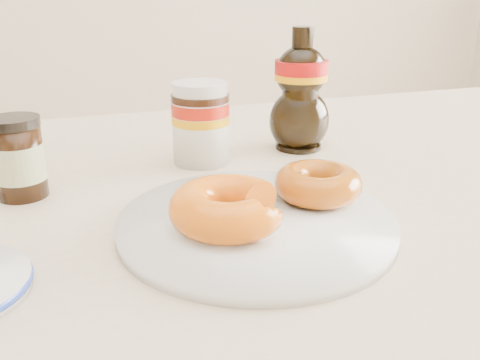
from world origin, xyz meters
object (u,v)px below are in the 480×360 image
object	(u,v)px
plate	(256,223)
nutella_jar	(201,120)
dining_table	(263,257)
dark_jar	(18,159)
donut_whole	(318,183)
syrup_bottle	(300,90)
donut_bitten	(228,207)

from	to	relation	value
plate	nutella_jar	distance (m)	0.23
dining_table	dark_jar	distance (m)	0.30
dining_table	donut_whole	size ratio (longest dim) A/B	15.12
dining_table	plate	world-z (taller)	plate
dining_table	dark_jar	bearing A→B (deg)	163.10
nutella_jar	syrup_bottle	distance (m)	0.15
donut_bitten	dark_jar	bearing A→B (deg)	121.34
nutella_jar	syrup_bottle	bearing A→B (deg)	5.74
dining_table	syrup_bottle	bearing A→B (deg)	53.38
plate	nutella_jar	size ratio (longest dim) A/B	2.53
donut_bitten	dark_jar	size ratio (longest dim) A/B	1.20
donut_whole	plate	bearing A→B (deg)	-161.46
dining_table	syrup_bottle	xyz separation A→B (m)	(0.11, 0.15, 0.17)
plate	syrup_bottle	size ratio (longest dim) A/B	1.58
plate	donut_bitten	size ratio (longest dim) A/B	2.47
dining_table	nutella_jar	xyz separation A→B (m)	(-0.04, 0.13, 0.14)
donut_bitten	donut_whole	size ratio (longest dim) A/B	1.20
dining_table	plate	xyz separation A→B (m)	(-0.04, -0.09, 0.09)
nutella_jar	donut_whole	bearing A→B (deg)	-68.65
plate	syrup_bottle	xyz separation A→B (m)	(0.15, 0.24, 0.08)
syrup_bottle	dining_table	bearing A→B (deg)	-126.62
donut_whole	donut_bitten	bearing A→B (deg)	-161.98
dark_jar	plate	bearing A→B (deg)	-37.19
donut_whole	dark_jar	xyz separation A→B (m)	(-0.30, 0.14, 0.02)
donut_bitten	donut_whole	xyz separation A→B (m)	(0.11, 0.04, -0.00)
donut_whole	dining_table	bearing A→B (deg)	121.09
plate	donut_whole	distance (m)	0.09
plate	nutella_jar	xyz separation A→B (m)	(0.00, 0.22, 0.05)
donut_whole	syrup_bottle	bearing A→B (deg)	70.67
syrup_bottle	donut_bitten	bearing A→B (deg)	-126.94
donut_bitten	nutella_jar	world-z (taller)	nutella_jar
donut_bitten	nutella_jar	size ratio (longest dim) A/B	1.03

